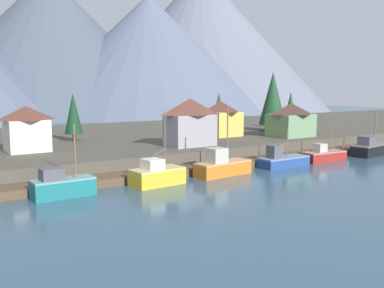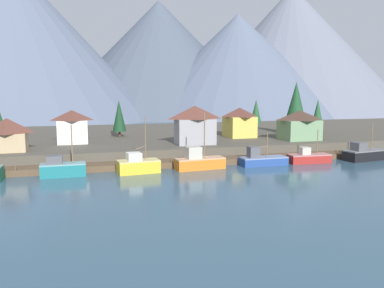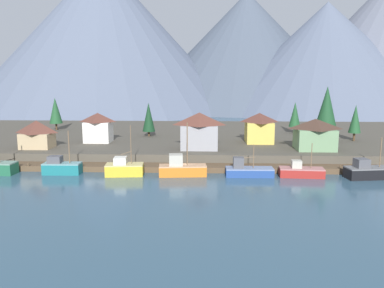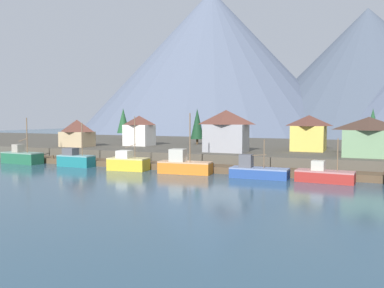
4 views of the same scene
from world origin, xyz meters
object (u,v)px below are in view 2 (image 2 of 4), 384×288
fishing_boat_yellow (138,165)px  conifer_mid_right (296,105)px  fishing_boat_teal (62,168)px  house_white (72,126)px  fishing_boat_red (309,158)px  conifer_near_left (256,111)px  fishing_boat_orange (199,161)px  house_grey (195,125)px  conifer_near_right (318,112)px  house_tan (7,134)px  fishing_boat_black (364,154)px  house_green (299,125)px  fishing_boat_blue (262,160)px  house_yellow (239,122)px  conifer_back_left (119,116)px

fishing_boat_yellow → conifer_mid_right: conifer_mid_right is taller
fishing_boat_teal → house_white: 19.91m
fishing_boat_red → conifer_near_left: size_ratio=0.95×
fishing_boat_orange → house_grey: house_grey is taller
conifer_near_right → house_tan: bearing=-170.2°
fishing_boat_black → house_green: house_green is taller
house_grey → conifer_near_left: bearing=44.5°
fishing_boat_black → conifer_mid_right: bearing=84.1°
fishing_boat_teal → fishing_boat_orange: (21.35, -0.44, 0.07)m
fishing_boat_red → conifer_mid_right: (10.30, 22.09, 8.45)m
house_white → fishing_boat_orange: bearing=-44.8°
fishing_boat_yellow → fishing_boat_black: size_ratio=1.03×
house_tan → conifer_mid_right: conifer_mid_right is taller
fishing_boat_blue → conifer_mid_right: conifer_mid_right is taller
house_grey → fishing_boat_yellow: bearing=-137.3°
house_green → conifer_near_right: bearing=43.5°
fishing_boat_blue → fishing_boat_red: bearing=-1.3°
fishing_boat_yellow → house_green: size_ratio=1.12×
house_white → conifer_near_left: bearing=18.5°
fishing_boat_orange → fishing_boat_blue: size_ratio=1.13×
fishing_boat_yellow → house_green: 38.37m
fishing_boat_teal → fishing_boat_red: fishing_boat_teal is taller
fishing_boat_teal → house_tan: bearing=127.9°
house_green → conifer_mid_right: conifer_mid_right is taller
house_yellow → conifer_near_right: bearing=7.6°
conifer_near_left → conifer_near_right: size_ratio=0.97×
house_green → conifer_back_left: (-35.87, 16.39, 1.53)m
house_grey → conifer_near_right: size_ratio=0.93×
fishing_boat_blue → fishing_boat_black: (20.39, -0.70, 0.21)m
conifer_near_right → house_green: bearing=-136.5°
house_green → fishing_boat_orange: bearing=-154.6°
fishing_boat_teal → conifer_near_left: (48.26, 34.97, 6.09)m
fishing_boat_black → fishing_boat_red: bearing=168.6°
fishing_boat_red → house_tan: bearing=170.8°
fishing_boat_teal → fishing_boat_red: size_ratio=1.01×
conifer_mid_right → conifer_back_left: (-40.80, 6.52, -2.15)m
house_yellow → house_grey: bearing=-145.6°
conifer_near_left → house_green: bearing=-92.3°
fishing_boat_orange → fishing_boat_yellow: bearing=175.7°
house_green → house_tan: size_ratio=1.24×
fishing_boat_orange → fishing_boat_red: size_ratio=1.22×
fishing_boat_teal → fishing_boat_yellow: 11.33m
fishing_boat_red → house_tan: 52.57m
fishing_boat_black → conifer_near_right: bearing=67.6°
house_yellow → conifer_back_left: (-25.81, 8.00, 1.35)m
fishing_boat_red → conifer_near_right: (17.30, 23.56, 6.59)m
conifer_back_left → house_green: bearing=-24.6°
house_white → fishing_boat_red: bearing=-25.9°
conifer_back_left → conifer_near_right: bearing=-6.0°
fishing_boat_orange → fishing_boat_blue: fishing_boat_orange is taller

